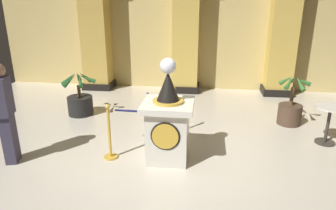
{
  "coord_description": "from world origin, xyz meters",
  "views": [
    {
      "loc": [
        0.62,
        -4.54,
        2.65
      ],
      "look_at": [
        0.02,
        0.23,
        0.99
      ],
      "focal_mm": 32.95,
      "sensor_mm": 36.0,
      "label": 1
    }
  ],
  "objects": [
    {
      "name": "column_left",
      "position": [
        -2.69,
        4.55,
        1.9
      ],
      "size": [
        0.92,
        0.92,
        3.83
      ],
      "color": "black",
      "rests_on": "ground_plane"
    },
    {
      "name": "bystander_guest",
      "position": [
        -2.61,
        -0.2,
        0.92
      ],
      "size": [
        0.31,
        0.41,
        1.72
      ],
      "color": "#383347",
      "rests_on": "ground_plane"
    },
    {
      "name": "column_centre_rear",
      "position": [
        0.0,
        4.55,
        1.9
      ],
      "size": [
        0.89,
        0.89,
        3.83
      ],
      "color": "black",
      "rests_on": "ground_plane"
    },
    {
      "name": "velvet_rope",
      "position": [
        -0.49,
        0.69,
        0.79
      ],
      "size": [
        1.09,
        1.09,
        0.22
      ],
      "color": "#141947"
    },
    {
      "name": "ground_plane",
      "position": [
        0.0,
        0.0,
        0.0
      ],
      "size": [
        11.53,
        11.53,
        0.0
      ],
      "primitive_type": "plane",
      "color": "beige"
    },
    {
      "name": "pedestal_clock",
      "position": [
        0.02,
        0.23,
        0.67
      ],
      "size": [
        0.85,
        0.85,
        1.78
      ],
      "color": "silver",
      "rests_on": "ground_plane"
    },
    {
      "name": "column_right",
      "position": [
        2.69,
        4.55,
        1.9
      ],
      "size": [
        0.87,
        0.87,
        3.83
      ],
      "color": "black",
      "rests_on": "ground_plane"
    },
    {
      "name": "stanchion_far",
      "position": [
        -0.98,
        0.13,
        0.35
      ],
      "size": [
        0.24,
        0.24,
        1.0
      ],
      "color": "gold",
      "rests_on": "ground_plane"
    },
    {
      "name": "potted_palm_right",
      "position": [
        2.5,
        2.14,
        0.33
      ],
      "size": [
        0.65,
        0.68,
        1.15
      ],
      "color": "#4C3828",
      "rests_on": "ground_plane"
    },
    {
      "name": "potted_palm_left",
      "position": [
        -2.35,
        2.14,
        0.32
      ],
      "size": [
        0.83,
        0.76,
        1.07
      ],
      "color": "black",
      "rests_on": "ground_plane"
    },
    {
      "name": "back_wall",
      "position": [
        0.0,
        4.9,
        2.0
      ],
      "size": [
        11.53,
        0.16,
        3.99
      ],
      "primitive_type": "cube",
      "color": "tan",
      "rests_on": "ground_plane"
    },
    {
      "name": "cafe_table",
      "position": [
        2.97,
        1.22,
        0.47
      ],
      "size": [
        0.53,
        0.53,
        0.75
      ],
      "color": "#332D28",
      "rests_on": "ground_plane"
    },
    {
      "name": "stanchion_near",
      "position": [
        0.0,
        1.26,
        0.36
      ],
      "size": [
        0.24,
        0.24,
        1.04
      ],
      "color": "gold",
      "rests_on": "ground_plane"
    }
  ]
}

